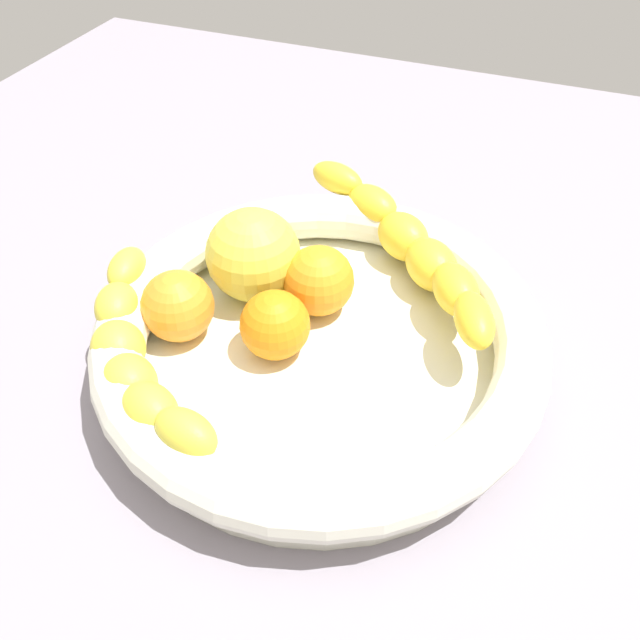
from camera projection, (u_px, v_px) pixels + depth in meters
kitchen_counter at (320, 378)px, 51.62cm from camera, size 120.00×120.00×3.00cm
fruit_bowl at (320, 338)px, 48.49cm from camera, size 33.42×33.42×5.84cm
banana_draped_left at (133, 356)px, 44.57cm from camera, size 16.37×16.21×4.75cm
banana_draped_right at (411, 246)px, 53.28cm from camera, size 20.68×19.18×5.08cm
orange_front at (178, 306)px, 48.64cm from camera, size 5.53×5.53×5.53cm
orange_mid_left at (319, 281)px, 50.70cm from camera, size 5.64×5.64×5.64cm
orange_mid_right at (275, 325)px, 47.35cm from camera, size 5.24×5.24×5.24cm
apple_yellow at (253, 255)px, 51.47cm from camera, size 7.62×7.62×7.62cm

